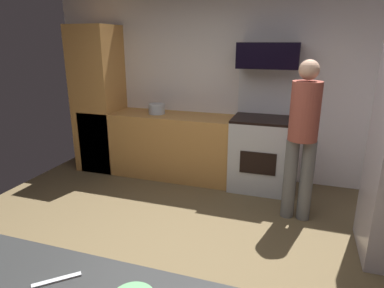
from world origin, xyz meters
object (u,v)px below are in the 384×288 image
object	(u,v)px
oven_range	(262,150)
stock_pot	(157,109)
microwave	(268,55)
person_cook	(303,134)

from	to	relation	value
oven_range	stock_pot	world-z (taller)	oven_range
oven_range	microwave	xyz separation A→B (m)	(-0.00, 0.08, 1.19)
microwave	person_cook	size ratio (longest dim) A/B	0.43
microwave	oven_range	bearing A→B (deg)	-90.00
person_cook	stock_pot	xyz separation A→B (m)	(-1.97, 0.72, 0.01)
oven_range	stock_pot	xyz separation A→B (m)	(-1.49, 0.00, 0.45)
oven_range	stock_pot	size ratio (longest dim) A/B	6.78
oven_range	microwave	bearing A→B (deg)	90.00
microwave	stock_pot	xyz separation A→B (m)	(-1.49, -0.08, -0.74)
person_cook	oven_range	bearing A→B (deg)	124.07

